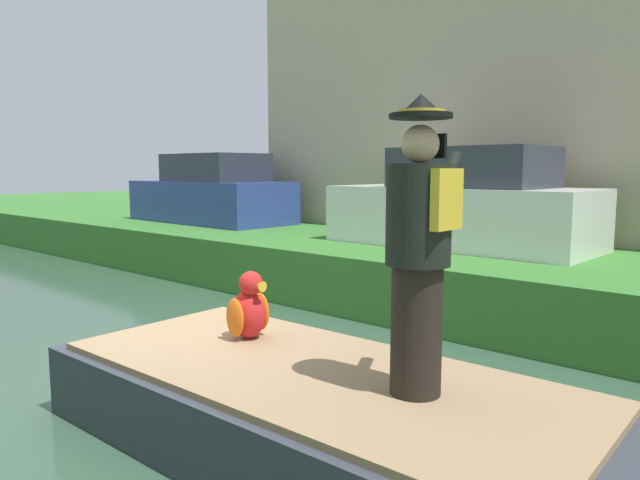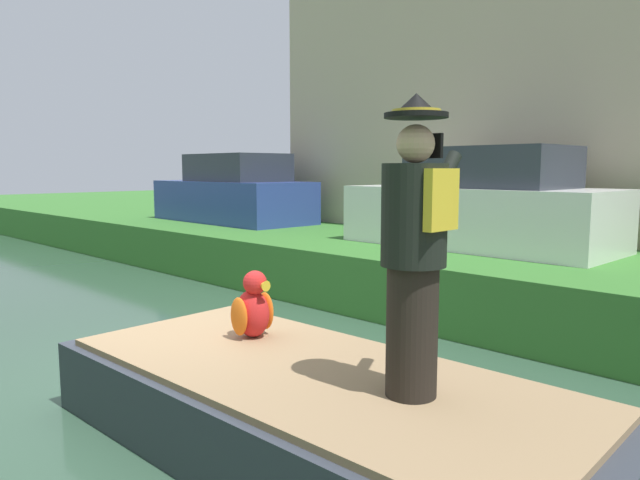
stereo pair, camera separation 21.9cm
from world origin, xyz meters
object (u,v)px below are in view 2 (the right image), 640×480
object	(u,v)px
parked_car_white	(481,205)
parked_car_blue	(233,193)
boat	(312,410)
person_pirate	(415,249)
parrot_plush	(253,308)

from	to	relation	value
parked_car_white	parked_car_blue	world-z (taller)	same
boat	parked_car_blue	size ratio (longest dim) A/B	1.05
person_pirate	parked_car_white	xyz separation A→B (m)	(5.11, 2.42, -0.07)
boat	parrot_plush	bearing A→B (deg)	77.39
person_pirate	parked_car_blue	size ratio (longest dim) A/B	0.46
parrot_plush	parked_car_white	size ratio (longest dim) A/B	0.14
boat	parrot_plush	distance (m)	1.09
parrot_plush	parked_car_blue	distance (m)	8.51
person_pirate	parked_car_blue	xyz separation A→B (m)	(5.11, 8.57, -0.07)
parked_car_white	parked_car_blue	xyz separation A→B (m)	(0.00, 6.14, 0.00)
parked_car_white	parked_car_blue	size ratio (longest dim) A/B	1.00
person_pirate	parrot_plush	xyz separation A→B (m)	(0.11, 1.70, -0.68)
boat	person_pirate	bearing A→B (deg)	-83.23
person_pirate	parked_car_blue	distance (m)	9.97
boat	person_pirate	world-z (taller)	person_pirate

